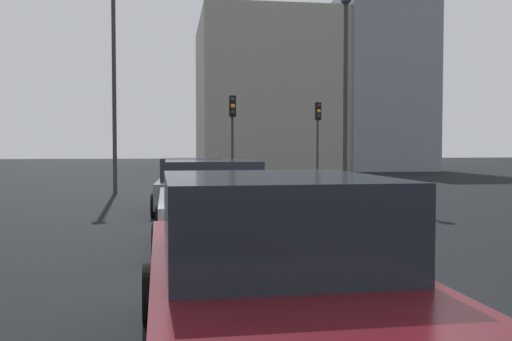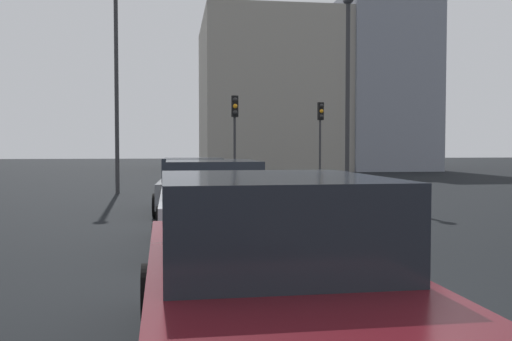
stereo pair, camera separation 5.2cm
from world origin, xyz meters
The scene contains 10 objects.
ground_plane centered at (0.00, 0.00, -0.10)m, with size 160.00×160.00×0.20m, color black.
car_grey_right_lead centered at (10.42, 1.58, 0.74)m, with size 4.35×2.20×1.53m.
car_silver_right_second centered at (4.70, 1.43, 0.77)m, with size 4.42×2.10×1.60m.
car_maroon_right_third centered at (-1.25, 1.36, 0.78)m, with size 4.70×2.16×1.63m.
traffic_light_near_left centered at (22.66, -5.26, 2.93)m, with size 0.33×0.31×4.08m.
traffic_light_near_right centered at (18.60, -0.45, 2.88)m, with size 0.32×0.29×4.00m.
street_lamp_kerbside centered at (17.16, 4.32, 5.08)m, with size 0.56×0.36×8.80m.
street_lamp_far centered at (14.27, -4.09, 4.24)m, with size 0.56×0.36×7.19m.
building_facade_left centered at (40.58, -14.00, 6.71)m, with size 14.19×6.69×13.41m, color gray.
building_facade_center centered at (40.70, -6.00, 5.95)m, with size 13.80×11.72×11.90m, color gray.
Camera 1 is at (-5.79, 2.14, 1.87)m, focal length 40.27 mm.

